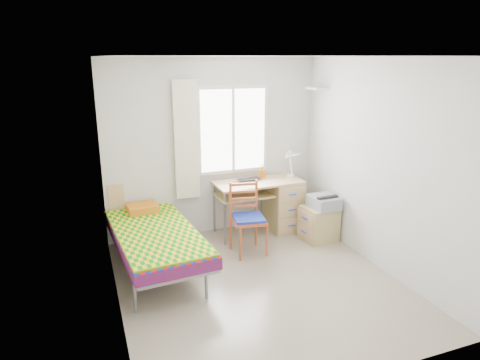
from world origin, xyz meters
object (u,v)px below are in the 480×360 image
Objects in this scene: cabinet at (319,223)px; printer at (324,202)px; chair at (248,214)px; desk at (279,202)px; bed at (154,234)px.

printer is (0.04, -0.04, 0.34)m from cabinet.
cabinet is at bearing 133.61° from printer.
chair is 1.16m from printer.
desk is at bearing 46.27° from chair.
bed is 1.61× the size of desk.
printer is at bearing -56.81° from desk.
printer is at bearing -6.20° from bed.
cabinet is 0.35m from printer.
chair reaches higher than cabinet.
bed reaches higher than cabinet.
bed is at bearing -171.92° from chair.
bed is 4.93× the size of printer.
desk is (2.00, 0.54, 0.01)m from bed.
desk is 2.58× the size of cabinet.
chair reaches higher than bed.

